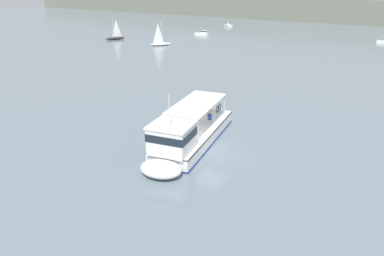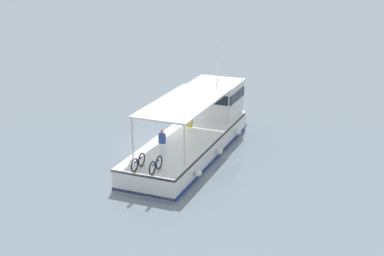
% 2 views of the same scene
% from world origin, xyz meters
% --- Properties ---
extents(ground_plane, '(400.00, 400.00, 0.00)m').
position_xyz_m(ground_plane, '(0.00, 0.00, 0.00)').
color(ground_plane, slate).
extents(ferry_main, '(6.34, 13.07, 5.32)m').
position_xyz_m(ferry_main, '(-1.57, -0.88, 1.01)').
color(ferry_main, white).
rests_on(ferry_main, ground).
extents(motorboat_outer_anchorage, '(3.74, 3.03, 1.26)m').
position_xyz_m(motorboat_outer_anchorage, '(-47.67, 79.79, 0.54)').
color(motorboat_outer_anchorage, white).
rests_on(motorboat_outer_anchorage, ground).
extents(sailboat_near_port, '(3.58, 4.87, 5.40)m').
position_xyz_m(sailboat_near_port, '(-38.33, 36.98, 0.54)').
color(sailboat_near_port, white).
rests_on(sailboat_near_port, ground).
extents(motorboat_off_bow, '(3.77, 1.90, 1.26)m').
position_xyz_m(motorboat_off_bow, '(-41.15, 56.59, 0.54)').
color(motorboat_off_bow, white).
rests_on(motorboat_off_bow, ground).
extents(sailboat_mid_channel, '(3.06, 4.98, 5.40)m').
position_xyz_m(sailboat_mid_channel, '(-53.26, 37.19, 0.54)').
color(sailboat_mid_channel, '#232328').
rests_on(sailboat_mid_channel, ground).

